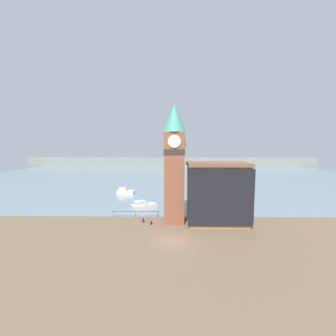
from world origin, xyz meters
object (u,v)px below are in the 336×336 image
object	(u,v)px
clock_tower	(174,161)
pier_building	(217,193)
boat_far	(125,192)
mooring_bollard_near	(151,223)
mooring_bollard_far	(143,220)
boat_near	(143,206)

from	to	relation	value
clock_tower	pier_building	world-z (taller)	clock_tower
pier_building	boat_far	bearing A→B (deg)	132.11
pier_building	mooring_bollard_near	size ratio (longest dim) A/B	16.23
clock_tower	boat_far	xyz separation A→B (m)	(-12.76, 21.53, -9.86)
clock_tower	pier_building	size ratio (longest dim) A/B	1.93
mooring_bollard_near	mooring_bollard_far	bearing A→B (deg)	144.30
clock_tower	pier_building	bearing A→B (deg)	-4.35
clock_tower	boat_far	bearing A→B (deg)	120.66
clock_tower	mooring_bollard_far	distance (m)	11.37
clock_tower	pier_building	xyz separation A→B (m)	(7.20, -0.55, -5.37)
clock_tower	mooring_bollard_near	bearing A→B (deg)	-160.29
pier_building	boat_near	distance (m)	16.48
mooring_bollard_near	mooring_bollard_far	size ratio (longest dim) A/B	0.81
boat_near	mooring_bollard_near	distance (m)	9.54
clock_tower	boat_near	xyz separation A→B (m)	(-6.26, 7.85, -9.87)
boat_far	mooring_bollard_far	xyz separation A→B (m)	(7.51, -21.84, -0.23)
pier_building	mooring_bollard_near	xyz separation A→B (m)	(-10.98, -0.81, -4.80)
mooring_bollard_far	boat_near	bearing A→B (deg)	97.04
pier_building	clock_tower	bearing A→B (deg)	175.65
boat_near	mooring_bollard_near	world-z (taller)	boat_near
mooring_bollard_far	mooring_bollard_near	bearing A→B (deg)	-35.70
pier_building	boat_near	size ratio (longest dim) A/B	1.85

